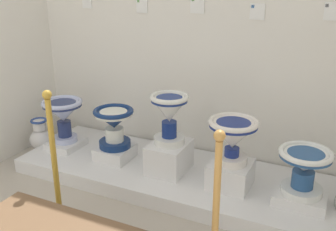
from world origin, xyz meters
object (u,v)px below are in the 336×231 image
stanchion_post_near_left (57,182)px  antique_toilet_central_ornate (63,112)px  plinth_block_leftmost (115,152)px  info_placard_fifth (330,11)px  plinth_block_central_ornate (66,144)px  plinth_block_broad_patterned (230,174)px  decorative_vase_corner (41,138)px  info_placard_fourth (257,11)px  antique_toilet_leftmost (114,122)px  antique_toilet_slender_white (169,112)px  plinth_block_rightmost (300,198)px  antique_toilet_rightmost (305,165)px  info_placard_first (87,1)px  plinth_block_slender_white (169,157)px  info_placard_third (197,5)px  info_placard_second (142,5)px  antique_toilet_broad_patterned (233,135)px

stanchion_post_near_left → antique_toilet_central_ornate: bearing=126.4°
plinth_block_leftmost → info_placard_fifth: info_placard_fifth is taller
plinth_block_central_ornate → plinth_block_broad_patterned: 1.66m
antique_toilet_central_ornate → decorative_vase_corner: bearing=177.0°
antique_toilet_central_ornate → info_placard_fourth: (1.65, 0.52, 0.95)m
antique_toilet_leftmost → info_placard_fourth: 1.54m
antique_toilet_slender_white → stanchion_post_near_left: stanchion_post_near_left is taller
plinth_block_rightmost → info_placard_fifth: (-0.01, 0.56, 1.30)m
antique_toilet_rightmost → info_placard_first: 2.52m
plinth_block_central_ornate → antique_toilet_rightmost: 2.22m
plinth_block_slender_white → info_placard_fifth: (1.09, 0.52, 1.21)m
antique_toilet_central_ornate → info_placard_third: 1.59m
plinth_block_leftmost → info_placard_fourth: bearing=25.6°
antique_toilet_leftmost → info_placard_second: 1.10m
info_placard_fifth → info_placard_fourth: bearing=180.0°
info_placard_fifth → info_placard_third: bearing=180.0°
antique_toilet_broad_patterned → antique_toilet_rightmost: (0.54, -0.02, -0.13)m
antique_toilet_slender_white → plinth_block_rightmost: antique_toilet_slender_white is taller
antique_toilet_central_ornate → plinth_block_central_ornate: bearing=-104.0°
antique_toilet_central_ornate → plinth_block_leftmost: size_ratio=1.31×
info_placard_fifth → antique_toilet_slender_white: bearing=-154.6°
info_placard_fifth → info_placard_first: bearing=180.0°
stanchion_post_near_left → decorative_vase_corner: bearing=137.9°
plinth_block_broad_patterned → info_placard_third: (-0.53, 0.54, 1.24)m
antique_toilet_rightmost → info_placard_first: info_placard_first is taller
antique_toilet_leftmost → info_placard_fifth: bearing=17.7°
antique_toilet_leftmost → info_placard_fifth: (1.63, 0.52, 0.98)m
antique_toilet_central_ornate → antique_toilet_broad_patterned: 1.66m
info_placard_first → info_placard_fifth: info_placard_first is taller
antique_toilet_leftmost → info_placard_fourth: (1.08, 0.52, 0.96)m
info_placard_fifth → plinth_block_leftmost: bearing=-162.3°
info_placard_first → stanchion_post_near_left: bearing=-64.5°
info_placard_third → antique_toilet_leftmost: bearing=-137.4°
antique_toilet_slender_white → plinth_block_central_ornate: bearing=-179.8°
plinth_block_slender_white → antique_toilet_broad_patterned: 0.63m
info_placard_third → info_placard_fifth: size_ratio=1.04×
antique_toilet_rightmost → decorative_vase_corner: size_ratio=1.08×
plinth_block_rightmost → info_placard_first: bearing=165.9°
info_placard_fourth → decorative_vase_corner: (-1.99, -0.50, -1.28)m
plinth_block_central_ornate → plinth_block_broad_patterned: bearing=-0.7°
plinth_block_central_ornate → info_placard_fourth: info_placard_fourth is taller
antique_toilet_slender_white → info_placard_first: (-1.14, 0.52, 0.81)m
antique_toilet_central_ornate → info_placard_third: size_ratio=2.95×
plinth_block_broad_patterned → antique_toilet_broad_patterned: antique_toilet_broad_patterned is taller
info_placard_third → info_placard_fifth: (1.07, -0.00, -0.01)m
antique_toilet_leftmost → info_placard_first: info_placard_first is taller
antique_toilet_leftmost → stanchion_post_near_left: 0.88m
antique_toilet_central_ornate → info_placard_fifth: (2.20, 0.52, 0.98)m
antique_toilet_rightmost → decorative_vase_corner: 2.56m
info_placard_second → info_placard_fourth: size_ratio=1.01×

